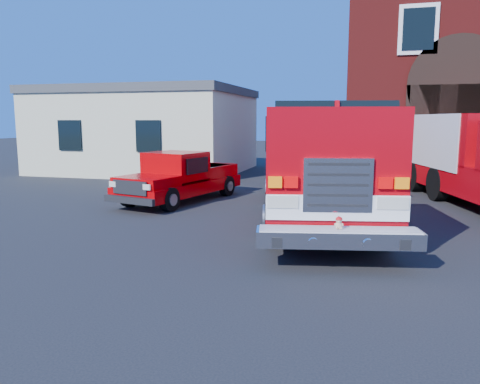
# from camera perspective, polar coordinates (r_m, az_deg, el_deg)

# --- Properties ---
(ground) EXTENTS (100.00, 100.00, 0.00)m
(ground) POSITION_cam_1_polar(r_m,az_deg,el_deg) (10.64, 1.72, -5.98)
(ground) COLOR black
(ground) RESTS_ON ground
(side_building) EXTENTS (10.20, 8.20, 4.35)m
(side_building) POSITION_cam_1_polar(r_m,az_deg,el_deg) (25.68, -11.12, 7.50)
(side_building) COLOR beige
(side_building) RESTS_ON ground
(fire_engine) EXTENTS (4.76, 10.43, 3.10)m
(fire_engine) POSITION_cam_1_polar(r_m,az_deg,el_deg) (13.44, 9.03, 3.97)
(fire_engine) COLOR black
(fire_engine) RESTS_ON ground
(pickup_truck) EXTENTS (2.99, 5.37, 1.67)m
(pickup_truck) POSITION_cam_1_polar(r_m,az_deg,el_deg) (15.80, -7.25, 1.73)
(pickup_truck) COLOR black
(pickup_truck) RESTS_ON ground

